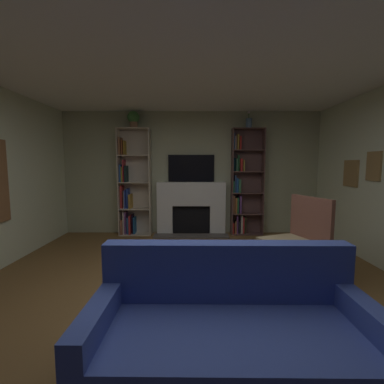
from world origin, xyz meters
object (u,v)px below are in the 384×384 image
at_px(potted_plant, 135,119).
at_px(vase_with_flowers, 250,122).
at_px(bookshelf_left, 132,189).
at_px(armchair, 299,239).
at_px(bookshelf_right, 244,186).
at_px(couch, 232,343).
at_px(tv, 192,168).
at_px(fireplace, 192,207).

bearing_deg(potted_plant, vase_with_flowers, 0.01).
xyz_separation_m(bookshelf_left, armchair, (2.70, -2.32, -0.43)).
distance_m(potted_plant, armchair, 3.96).
xyz_separation_m(bookshelf_right, potted_plant, (-2.33, -0.06, 1.41)).
xyz_separation_m(bookshelf_right, vase_with_flowers, (0.08, -0.06, 1.34)).
distance_m(bookshelf_right, potted_plant, 2.73).
bearing_deg(couch, tv, 93.98).
relative_size(tv, couch, 0.52).
height_order(tv, bookshelf_right, bookshelf_right).
bearing_deg(couch, bookshelf_left, 111.59).
distance_m(potted_plant, vase_with_flowers, 2.41).
height_order(fireplace, couch, fireplace).
height_order(vase_with_flowers, couch, vase_with_flowers).
bearing_deg(tv, armchair, -59.80).
bearing_deg(tv, bookshelf_right, -3.27).
height_order(tv, vase_with_flowers, vase_with_flowers).
height_order(bookshelf_left, couch, bookshelf_left).
relative_size(bookshelf_left, bookshelf_right, 1.00).
xyz_separation_m(tv, couch, (0.28, -4.07, -1.13)).
relative_size(fireplace, tv, 1.59).
xyz_separation_m(tv, vase_with_flowers, (1.21, -0.12, 0.96)).
bearing_deg(bookshelf_left, fireplace, 0.59).
bearing_deg(bookshelf_left, tv, 3.74).
bearing_deg(armchair, couch, -123.86).
bearing_deg(fireplace, tv, 90.00).
bearing_deg(bookshelf_left, couch, -68.41).
bearing_deg(couch, potted_plant, 110.66).
xyz_separation_m(couch, armchair, (1.12, 1.67, 0.26)).
bearing_deg(couch, vase_with_flowers, 76.86).
bearing_deg(potted_plant, tv, 5.68).
height_order(fireplace, tv, tv).
distance_m(fireplace, bookshelf_right, 1.22).
distance_m(tv, potted_plant, 1.60).
bearing_deg(potted_plant, bookshelf_left, 158.14).
xyz_separation_m(potted_plant, vase_with_flowers, (2.41, 0.00, -0.08)).
relative_size(potted_plant, vase_with_flowers, 0.99).
relative_size(fireplace, bookshelf_left, 0.69).
bearing_deg(armchair, vase_with_flowers, 94.87).
bearing_deg(vase_with_flowers, fireplace, 177.72).
relative_size(fireplace, armchair, 1.44).
distance_m(tv, vase_with_flowers, 1.55).
bearing_deg(bookshelf_right, vase_with_flowers, -34.43).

